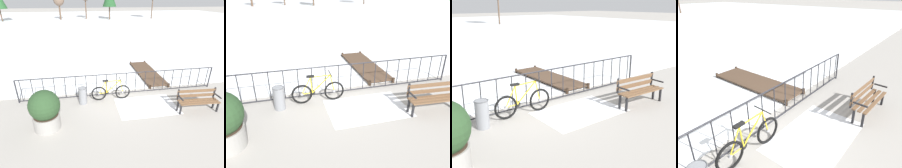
% 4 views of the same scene
% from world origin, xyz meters
% --- Properties ---
extents(ground_plane, '(160.00, 160.00, 0.00)m').
position_xyz_m(ground_plane, '(0.00, 0.00, 0.00)').
color(ground_plane, '#9E9991').
extents(frozen_pond, '(80.00, 56.00, 0.03)m').
position_xyz_m(frozen_pond, '(0.00, 28.40, 0.01)').
color(frozen_pond, white).
rests_on(frozen_pond, ground).
extents(snow_patch, '(2.48, 1.63, 0.01)m').
position_xyz_m(snow_patch, '(0.83, -1.20, 0.00)').
color(snow_patch, white).
rests_on(snow_patch, ground).
extents(railing_fence, '(9.06, 0.06, 1.07)m').
position_xyz_m(railing_fence, '(-0.00, 0.00, 0.56)').
color(railing_fence, '#232328').
rests_on(railing_fence, ground).
extents(bicycle_near_railing, '(1.71, 0.52, 0.97)m').
position_xyz_m(bicycle_near_railing, '(-0.55, -0.39, 0.37)').
color(bicycle_near_railing, black).
rests_on(bicycle_near_railing, ground).
extents(park_bench, '(1.63, 0.58, 0.89)m').
position_xyz_m(park_bench, '(2.68, -1.81, 0.51)').
color(park_bench, brown).
rests_on(park_bench, ground).
extents(trash_bin, '(0.35, 0.35, 0.73)m').
position_xyz_m(trash_bin, '(-1.78, -0.50, 0.37)').
color(trash_bin, gray).
rests_on(trash_bin, ground).
extents(wooden_dock, '(1.10, 3.77, 0.20)m').
position_xyz_m(wooden_dock, '(2.04, 2.14, 0.12)').
color(wooden_dock, '#4C3828').
rests_on(wooden_dock, ground).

